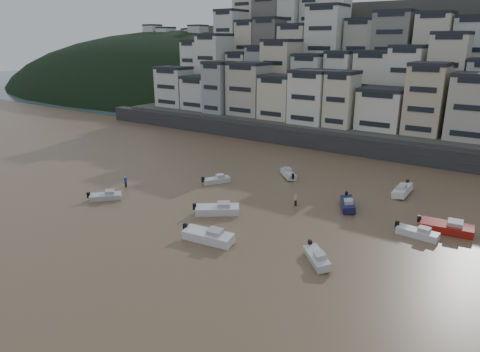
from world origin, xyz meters
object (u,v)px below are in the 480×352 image
Objects in this scene: boat_a at (208,234)px; person_blue at (126,182)px; boat_e at (348,203)px; boat_g at (446,226)px; boat_c at (217,208)px; boat_d at (418,231)px; boat_j at (105,195)px; person_pink at (296,200)px; boat_h at (289,173)px; boat_f at (216,179)px; boat_i at (403,189)px; boat_b at (317,257)px.

boat_a reaches higher than person_blue.
boat_e is 0.87× the size of boat_g.
boat_d is (23.10, 7.79, -0.16)m from boat_c.
boat_g is 44.74m from boat_j.
boat_g is at bearing 7.13° from person_pink.
boat_h is at bearing 122.71° from person_pink.
boat_d is at bearing -2.50° from person_pink.
boat_g is (33.53, 0.70, 0.22)m from boat_f.
boat_i is at bearing 29.83° from person_blue.
boat_d is at bearing 20.26° from boat_i.
boat_c is at bearing -1.77° from person_blue.
boat_j is 2.74× the size of person_pink.
boat_f is 0.75× the size of boat_g.
boat_i reaches higher than boat_h.
boat_g and person_blue have the same top height.
boat_f is 0.79× the size of boat_i.
boat_b is at bearing -4.86° from boat_i.
boat_f is at bearing 13.97° from boat_j.
boat_b is at bearing -45.85° from boat_j.
boat_g is at bearing 13.17° from person_blue.
boat_a is at bearing -18.51° from person_blue.
boat_a is 1.37× the size of boat_f.
boat_d is 1.06× the size of boat_j.
boat_d is 0.84× the size of boat_i.
person_pink reaches higher than boat_h.
person_blue is (-10.30, -9.56, 0.22)m from boat_f.
boat_f is at bearing 173.77° from person_pink.
boat_b is 1.00× the size of boat_d.
boat_g is at bearing -26.27° from boat_j.
boat_a is 27.93m from boat_g.
boat_j is at bearing 101.11° from boat_h.
boat_c is 1.12× the size of boat_e.
boat_g is (21.61, 17.70, -0.02)m from boat_a.
boat_b is 0.79× the size of boat_g.
boat_e is 12.41m from boat_g.
boat_d is at bearing 106.04° from boat_b.
boat_b is 28.05m from boat_f.
person_pink is at bearing 168.24° from boat_h.
boat_h is (-15.99, 23.49, 0.02)m from boat_b.
boat_a is 20.41m from boat_j.
boat_a is at bearing -122.10° from boat_b.
boat_e is (13.22, 11.65, -0.09)m from boat_c.
boat_g is 18.76m from person_pink.
boat_a reaches higher than boat_b.
boat_f is at bearing 93.85° from boat_h.
boat_j is (-32.43, -0.50, -0.04)m from boat_b.
boat_a reaches higher than boat_f.
boat_d is 3.94m from boat_g.
person_blue reaches higher than boat_f.
boat_d is 0.98× the size of boat_h.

